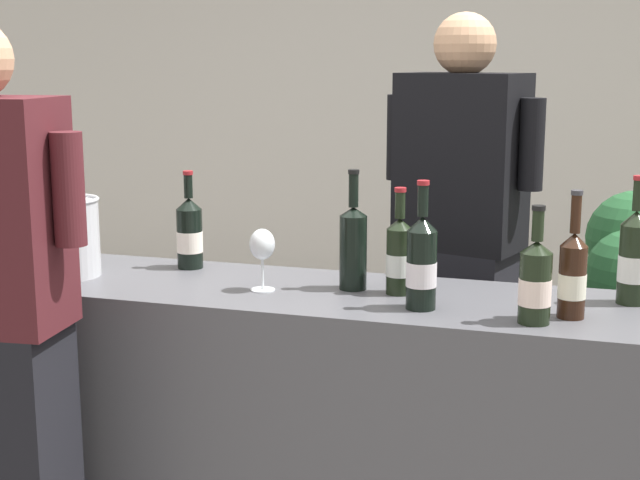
{
  "coord_description": "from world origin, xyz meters",
  "views": [
    {
      "loc": [
        0.79,
        -2.46,
        1.57
      ],
      "look_at": [
        0.02,
        0.0,
        1.05
      ],
      "focal_mm": 51.41,
      "sensor_mm": 36.0,
      "label": 1
    }
  ],
  "objects_px": {
    "wine_bottle_0": "(399,256)",
    "wine_bottle_2": "(353,245)",
    "wine_bottle_3": "(634,258)",
    "wine_bottle_6": "(190,233)",
    "wine_bottle_4": "(422,263)",
    "wine_glass": "(262,247)",
    "ice_bucket": "(67,237)",
    "person_server": "(458,273)",
    "wine_bottle_5": "(573,275)",
    "wine_bottle_1": "(535,282)"
  },
  "relations": [
    {
      "from": "wine_bottle_0",
      "to": "wine_bottle_2",
      "type": "height_order",
      "value": "wine_bottle_2"
    },
    {
      "from": "wine_bottle_3",
      "to": "wine_bottle_6",
      "type": "bearing_deg",
      "value": 178.32
    },
    {
      "from": "wine_bottle_4",
      "to": "wine_bottle_0",
      "type": "bearing_deg",
      "value": 123.18
    },
    {
      "from": "wine_glass",
      "to": "ice_bucket",
      "type": "xyz_separation_m",
      "value": [
        -0.64,
        -0.01,
        -0.01
      ]
    },
    {
      "from": "wine_bottle_6",
      "to": "ice_bucket",
      "type": "relative_size",
      "value": 1.28
    },
    {
      "from": "person_server",
      "to": "wine_bottle_4",
      "type": "bearing_deg",
      "value": -89.48
    },
    {
      "from": "wine_bottle_3",
      "to": "wine_bottle_5",
      "type": "height_order",
      "value": "wine_bottle_3"
    },
    {
      "from": "wine_glass",
      "to": "person_server",
      "type": "relative_size",
      "value": 0.11
    },
    {
      "from": "wine_bottle_3",
      "to": "wine_bottle_6",
      "type": "relative_size",
      "value": 1.13
    },
    {
      "from": "wine_bottle_4",
      "to": "wine_glass",
      "type": "bearing_deg",
      "value": 173.19
    },
    {
      "from": "wine_bottle_0",
      "to": "wine_bottle_3",
      "type": "distance_m",
      "value": 0.64
    },
    {
      "from": "wine_bottle_4",
      "to": "wine_bottle_6",
      "type": "relative_size",
      "value": 1.11
    },
    {
      "from": "ice_bucket",
      "to": "wine_bottle_2",
      "type": "bearing_deg",
      "value": 6.53
    },
    {
      "from": "wine_bottle_4",
      "to": "ice_bucket",
      "type": "height_order",
      "value": "wine_bottle_4"
    },
    {
      "from": "wine_bottle_0",
      "to": "person_server",
      "type": "distance_m",
      "value": 0.6
    },
    {
      "from": "wine_bottle_0",
      "to": "wine_bottle_4",
      "type": "height_order",
      "value": "wine_bottle_4"
    },
    {
      "from": "wine_bottle_5",
      "to": "wine_bottle_1",
      "type": "bearing_deg",
      "value": -137.86
    },
    {
      "from": "wine_bottle_3",
      "to": "person_server",
      "type": "distance_m",
      "value": 0.76
    },
    {
      "from": "wine_bottle_0",
      "to": "ice_bucket",
      "type": "distance_m",
      "value": 1.03
    },
    {
      "from": "wine_glass",
      "to": "wine_bottle_4",
      "type": "bearing_deg",
      "value": -6.81
    },
    {
      "from": "wine_bottle_6",
      "to": "wine_bottle_2",
      "type": "bearing_deg",
      "value": -10.93
    },
    {
      "from": "wine_glass",
      "to": "ice_bucket",
      "type": "height_order",
      "value": "ice_bucket"
    },
    {
      "from": "wine_bottle_0",
      "to": "wine_bottle_4",
      "type": "distance_m",
      "value": 0.17
    },
    {
      "from": "wine_bottle_2",
      "to": "wine_bottle_4",
      "type": "height_order",
      "value": "wine_bottle_2"
    },
    {
      "from": "wine_bottle_6",
      "to": "wine_glass",
      "type": "distance_m",
      "value": 0.39
    },
    {
      "from": "wine_bottle_0",
      "to": "wine_glass",
      "type": "bearing_deg",
      "value": -167.92
    },
    {
      "from": "wine_bottle_4",
      "to": "wine_glass",
      "type": "relative_size",
      "value": 1.91
    },
    {
      "from": "wine_bottle_3",
      "to": "wine_bottle_6",
      "type": "xyz_separation_m",
      "value": [
        -1.35,
        0.04,
        -0.02
      ]
    },
    {
      "from": "wine_bottle_1",
      "to": "ice_bucket",
      "type": "distance_m",
      "value": 1.42
    },
    {
      "from": "wine_bottle_0",
      "to": "wine_bottle_3",
      "type": "relative_size",
      "value": 0.87
    },
    {
      "from": "wine_bottle_4",
      "to": "person_server",
      "type": "height_order",
      "value": "person_server"
    },
    {
      "from": "wine_bottle_0",
      "to": "wine_bottle_4",
      "type": "xyz_separation_m",
      "value": [
        0.09,
        -0.14,
        0.02
      ]
    },
    {
      "from": "wine_bottle_0",
      "to": "ice_bucket",
      "type": "xyz_separation_m",
      "value": [
        -1.03,
        -0.09,
        0.01
      ]
    },
    {
      "from": "wine_bottle_1",
      "to": "wine_bottle_0",
      "type": "bearing_deg",
      "value": 154.32
    },
    {
      "from": "wine_bottle_4",
      "to": "ice_bucket",
      "type": "relative_size",
      "value": 1.42
    },
    {
      "from": "wine_bottle_3",
      "to": "wine_bottle_5",
      "type": "xyz_separation_m",
      "value": [
        -0.15,
        -0.19,
        -0.01
      ]
    },
    {
      "from": "wine_bottle_6",
      "to": "person_server",
      "type": "height_order",
      "value": "person_server"
    },
    {
      "from": "wine_bottle_0",
      "to": "wine_bottle_3",
      "type": "height_order",
      "value": "wine_bottle_3"
    },
    {
      "from": "wine_bottle_6",
      "to": "wine_bottle_5",
      "type": "bearing_deg",
      "value": -11.06
    },
    {
      "from": "wine_bottle_5",
      "to": "wine_bottle_6",
      "type": "relative_size",
      "value": 1.07
    },
    {
      "from": "person_server",
      "to": "wine_bottle_1",
      "type": "bearing_deg",
      "value": -67.89
    },
    {
      "from": "wine_glass",
      "to": "person_server",
      "type": "height_order",
      "value": "person_server"
    },
    {
      "from": "wine_bottle_5",
      "to": "ice_bucket",
      "type": "xyz_separation_m",
      "value": [
        -1.51,
        0.02,
        0.01
      ]
    },
    {
      "from": "wine_bottle_2",
      "to": "wine_bottle_5",
      "type": "distance_m",
      "value": 0.63
    },
    {
      "from": "person_server",
      "to": "wine_glass",
      "type": "bearing_deg",
      "value": -125.8
    },
    {
      "from": "wine_bottle_5",
      "to": "wine_glass",
      "type": "bearing_deg",
      "value": 178.23
    },
    {
      "from": "wine_bottle_4",
      "to": "wine_bottle_6",
      "type": "distance_m",
      "value": 0.84
    },
    {
      "from": "wine_bottle_3",
      "to": "wine_glass",
      "type": "relative_size",
      "value": 1.94
    },
    {
      "from": "wine_bottle_5",
      "to": "ice_bucket",
      "type": "bearing_deg",
      "value": 179.2
    },
    {
      "from": "wine_bottle_1",
      "to": "wine_bottle_5",
      "type": "relative_size",
      "value": 0.91
    }
  ]
}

